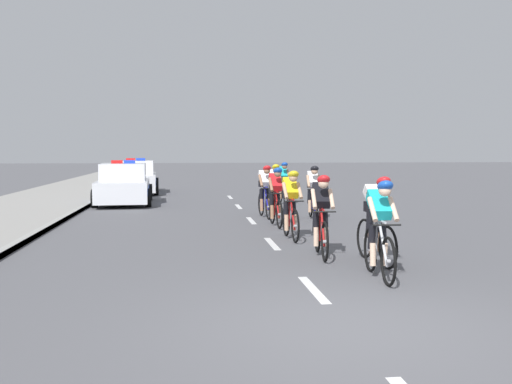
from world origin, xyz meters
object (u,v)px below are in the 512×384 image
cyclist_lead (380,228)px  cyclist_sixth (313,192)px  cyclist_third (321,215)px  cyclist_fourth (291,204)px  police_car_second (136,178)px  cyclist_ninth (283,183)px  cyclist_eighth (274,188)px  cyclist_fifth (276,196)px  cyclist_second (377,219)px  cyclist_seventh (265,191)px  police_car_nearest (124,185)px

cyclist_lead → cyclist_sixth: same height
cyclist_third → cyclist_sixth: 5.81m
cyclist_fourth → cyclist_lead: bearing=-80.7°
police_car_second → cyclist_lead: bearing=-74.0°
cyclist_lead → cyclist_ninth: bearing=87.5°
cyclist_third → cyclist_eighth: 7.52m
cyclist_fifth → cyclist_ninth: bearing=78.8°
cyclist_second → cyclist_sixth: size_ratio=1.00×
cyclist_sixth → cyclist_seventh: 1.41m
cyclist_sixth → police_car_nearest: police_car_nearest is taller
cyclist_third → cyclist_eighth: (0.26, 7.52, 0.00)m
police_car_second → cyclist_second: bearing=-71.9°
cyclist_seventh → police_car_second: bearing=114.4°
cyclist_lead → cyclist_ninth: 12.15m
cyclist_second → cyclist_ninth: bearing=89.0°
cyclist_sixth → cyclist_seventh: same height
police_car_nearest → cyclist_third: bearing=-66.9°
cyclist_lead → police_car_nearest: size_ratio=0.38×
cyclist_lead → cyclist_fifth: (-0.65, 6.19, 0.00)m
cyclist_seventh → police_car_nearest: (-4.54, 4.87, -0.11)m
cyclist_third → cyclist_ninth: (1.00, 10.27, 0.00)m
cyclist_eighth → police_car_nearest: bearing=144.2°
cyclist_sixth → police_car_nearest: size_ratio=0.38×
cyclist_lead → cyclist_ninth: same height
cyclist_second → cyclist_third: size_ratio=1.00×
cyclist_ninth → police_car_nearest: bearing=171.6°
cyclist_eighth → police_car_nearest: police_car_nearest is taller
police_car_nearest → cyclist_eighth: bearing=-35.8°
cyclist_fifth → cyclist_sixth: bearing=47.1°
cyclist_fourth → cyclist_fifth: same height
cyclist_fifth → cyclist_seventh: same height
cyclist_lead → cyclist_fourth: 4.04m
cyclist_fourth → police_car_nearest: 10.08m
cyclist_lead → police_car_nearest: 13.99m
cyclist_seventh → police_car_second: (-4.54, 9.98, -0.11)m
cyclist_fourth → police_car_second: police_car_second is taller
cyclist_third → cyclist_sixth: size_ratio=1.00×
cyclist_second → cyclist_fifth: size_ratio=1.00×
police_car_nearest → police_car_second: same height
cyclist_ninth → cyclist_seventh: bearing=-106.7°
cyclist_third → cyclist_sixth: (1.10, 5.70, 0.00)m
cyclist_second → police_car_nearest: size_ratio=0.38×
cyclist_lead → cyclist_seventh: size_ratio=1.00×
cyclist_sixth → cyclist_fifth: bearing=-132.9°
cyclist_ninth → cyclist_lead: bearing=-92.5°
cyclist_second → cyclist_sixth: same height
cyclist_lead → police_car_nearest: police_car_nearest is taller
cyclist_seventh → police_car_second: size_ratio=0.38×
cyclist_lead → police_car_nearest: bearing=111.8°
cyclist_fourth → police_car_second: bearing=107.9°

